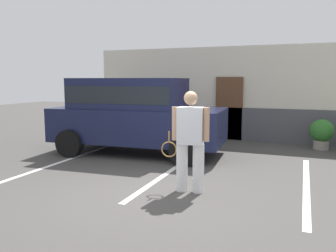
% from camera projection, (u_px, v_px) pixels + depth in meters
% --- Properties ---
extents(ground_plane, '(40.00, 40.00, 0.00)m').
position_uv_depth(ground_plane, '(144.00, 192.00, 6.18)').
color(ground_plane, '#423F3D').
extents(parking_stripe_0, '(0.12, 4.40, 0.01)m').
position_uv_depth(parking_stripe_0, '(67.00, 160.00, 8.62)').
color(parking_stripe_0, silver).
rests_on(parking_stripe_0, ground_plane).
extents(parking_stripe_1, '(0.12, 4.40, 0.01)m').
position_uv_depth(parking_stripe_1, '(170.00, 171.00, 7.59)').
color(parking_stripe_1, silver).
rests_on(parking_stripe_1, ground_plane).
extents(parking_stripe_2, '(0.12, 4.40, 0.01)m').
position_uv_depth(parking_stripe_2, '(306.00, 185.00, 6.57)').
color(parking_stripe_2, silver).
rests_on(parking_stripe_2, ground_plane).
extents(house_frontage, '(9.20, 0.40, 3.11)m').
position_uv_depth(house_frontage, '(222.00, 96.00, 11.72)').
color(house_frontage, beige).
rests_on(house_frontage, ground_plane).
extents(parked_suv, '(4.73, 2.43, 2.05)m').
position_uv_depth(parked_suv, '(135.00, 112.00, 9.32)').
color(parked_suv, '#141938').
rests_on(parked_suv, ground_plane).
extents(tennis_player_man, '(0.93, 0.34, 1.81)m').
position_uv_depth(tennis_player_man, '(190.00, 141.00, 6.09)').
color(tennis_player_man, white).
rests_on(tennis_player_man, ground_plane).
extents(potted_plant_by_porch, '(0.67, 0.67, 0.88)m').
position_uv_depth(potted_plant_by_porch, '(322.00, 133.00, 9.91)').
color(potted_plant_by_porch, gray).
rests_on(potted_plant_by_porch, ground_plane).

